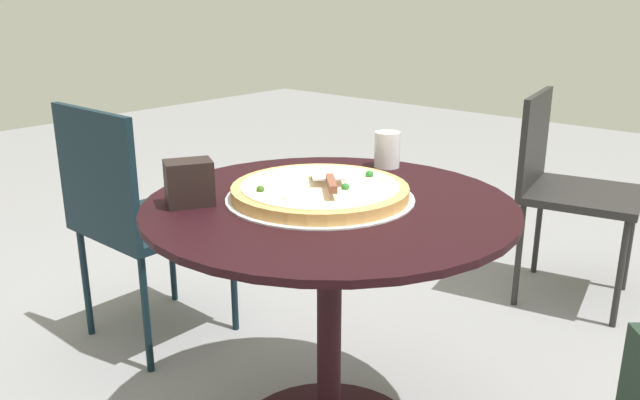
# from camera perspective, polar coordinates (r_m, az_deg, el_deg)

# --- Properties ---
(patio_table) EXTENTS (0.91, 0.91, 0.70)m
(patio_table) POSITION_cam_1_polar(r_m,az_deg,el_deg) (1.64, 0.83, -6.95)
(patio_table) COLOR black
(patio_table) RESTS_ON ground
(pizza_on_tray) EXTENTS (0.47, 0.47, 0.05)m
(pizza_on_tray) POSITION_cam_1_polar(r_m,az_deg,el_deg) (1.59, 0.00, 0.75)
(pizza_on_tray) COLOR silver
(pizza_on_tray) RESTS_ON patio_table
(pizza_server) EXTENTS (0.18, 0.18, 0.02)m
(pizza_server) POSITION_cam_1_polar(r_m,az_deg,el_deg) (1.55, 0.86, 1.87)
(pizza_server) COLOR silver
(pizza_server) RESTS_ON pizza_on_tray
(drinking_cup) EXTENTS (0.07, 0.07, 0.10)m
(drinking_cup) POSITION_cam_1_polar(r_m,az_deg,el_deg) (1.89, 5.95, 4.45)
(drinking_cup) COLOR silver
(drinking_cup) RESTS_ON patio_table
(napkin_dispenser) EXTENTS (0.12, 0.13, 0.11)m
(napkin_dispenser) POSITION_cam_1_polar(r_m,az_deg,el_deg) (1.56, -11.47, 1.49)
(napkin_dispenser) COLOR black
(napkin_dispenser) RESTS_ON patio_table
(patio_chair_near) EXTENTS (0.43, 0.43, 0.85)m
(patio_chair_near) POSITION_cam_1_polar(r_m,az_deg,el_deg) (2.26, -16.09, -0.81)
(patio_chair_near) COLOR black
(patio_chair_near) RESTS_ON ground
(patio_chair_corner) EXTENTS (0.50, 0.50, 0.82)m
(patio_chair_corner) POSITION_cam_1_polar(r_m,az_deg,el_deg) (2.71, 20.72, 1.72)
(patio_chair_corner) COLOR black
(patio_chair_corner) RESTS_ON ground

